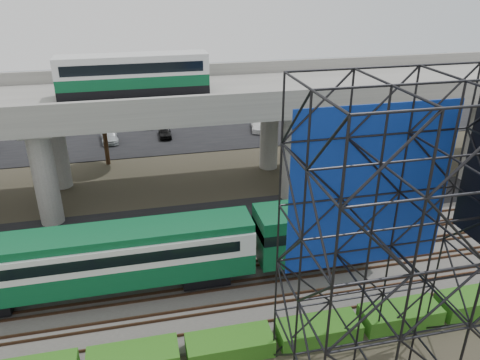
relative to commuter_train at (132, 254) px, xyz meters
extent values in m
plane|color=#474233|center=(3.71, -2.00, -2.88)|extent=(140.00, 140.00, 0.00)
cube|color=slate|center=(3.71, 0.00, -2.78)|extent=(90.00, 12.00, 0.20)
cube|color=black|center=(3.71, 8.50, -2.84)|extent=(90.00, 5.00, 0.08)
cube|color=black|center=(3.71, 32.00, -2.84)|extent=(90.00, 18.00, 0.08)
cube|color=#405969|center=(3.71, 54.00, -2.87)|extent=(140.00, 40.00, 0.03)
cube|color=#472D1E|center=(3.71, -4.72, -2.60)|extent=(90.00, 0.08, 0.16)
cube|color=#472D1E|center=(3.71, -3.28, -2.60)|extent=(90.00, 0.08, 0.16)
cube|color=#472D1E|center=(3.71, -2.72, -2.60)|extent=(90.00, 0.08, 0.16)
cube|color=#472D1E|center=(3.71, -1.28, -2.60)|extent=(90.00, 0.08, 0.16)
cube|color=#472D1E|center=(3.71, -0.72, -2.60)|extent=(90.00, 0.08, 0.16)
cube|color=#472D1E|center=(3.71, 0.72, -2.60)|extent=(90.00, 0.08, 0.16)
cube|color=#472D1E|center=(3.71, 1.28, -2.60)|extent=(90.00, 0.08, 0.16)
cube|color=#472D1E|center=(3.71, 2.72, -2.60)|extent=(90.00, 0.08, 0.16)
cube|color=#472D1E|center=(3.71, 3.28, -2.60)|extent=(90.00, 0.08, 0.16)
cube|color=#472D1E|center=(3.71, 4.72, -2.60)|extent=(90.00, 0.08, 0.16)
cube|color=black|center=(4.38, 0.00, -2.07)|extent=(3.00, 2.20, 0.90)
cube|color=#0B4F2B|center=(-2.12, 0.00, -0.92)|extent=(19.00, 3.00, 1.40)
cube|color=silver|center=(-2.12, 0.00, 0.53)|extent=(19.00, 3.00, 1.50)
cube|color=#0B4F2B|center=(-2.12, 0.00, 1.53)|extent=(19.00, 2.60, 0.50)
cube|color=black|center=(-1.12, 0.00, 0.58)|extent=(15.00, 3.06, 0.70)
cube|color=#0B4F2B|center=(11.88, 0.00, 0.08)|extent=(8.00, 3.00, 3.40)
cube|color=#9E9B93|center=(3.71, 14.00, 5.72)|extent=(80.00, 12.00, 1.20)
cube|color=#9E9B93|center=(3.71, 8.25, 6.87)|extent=(80.00, 0.50, 1.10)
cube|color=#9E9B93|center=(3.71, 19.75, 6.87)|extent=(80.00, 0.50, 1.10)
cylinder|color=#9E9B93|center=(-6.29, 10.50, 1.12)|extent=(1.80, 1.80, 8.00)
cylinder|color=#9E9B93|center=(-6.29, 17.50, 1.12)|extent=(1.80, 1.80, 8.00)
cube|color=#9E9B93|center=(-6.29, 14.00, 4.82)|extent=(2.40, 9.00, 0.60)
cylinder|color=#9E9B93|center=(13.71, 10.50, 1.12)|extent=(1.80, 1.80, 8.00)
cylinder|color=#9E9B93|center=(13.71, 17.50, 1.12)|extent=(1.80, 1.80, 8.00)
cube|color=#9E9B93|center=(13.71, 14.00, 4.82)|extent=(2.40, 9.00, 0.60)
cylinder|color=#9E9B93|center=(31.71, 10.50, 1.12)|extent=(1.80, 1.80, 8.00)
cylinder|color=#9E9B93|center=(31.71, 17.50, 1.12)|extent=(1.80, 1.80, 8.00)
cube|color=#9E9B93|center=(31.71, 14.00, 4.82)|extent=(2.40, 9.00, 0.60)
cube|color=black|center=(1.11, 14.00, 6.67)|extent=(12.00, 2.50, 0.70)
cube|color=#0B4F2B|center=(1.11, 14.00, 7.47)|extent=(12.00, 2.50, 0.90)
cube|color=silver|center=(1.11, 14.00, 8.57)|extent=(12.00, 2.50, 1.30)
cube|color=black|center=(1.11, 14.00, 8.62)|extent=(11.00, 2.56, 0.80)
cube|color=silver|center=(1.11, 14.00, 9.37)|extent=(12.00, 2.40, 0.30)
cube|color=navy|center=(11.43, -6.95, 6.42)|extent=(8.10, 0.08, 8.25)
cube|color=#285D15|center=(-0.29, -6.30, -2.31)|extent=(4.60, 1.80, 1.15)
cube|color=#285D15|center=(4.71, -6.30, -2.37)|extent=(4.60, 1.80, 1.03)
cube|color=#285D15|center=(9.71, -6.30, -2.38)|extent=(4.60, 1.80, 1.01)
cube|color=#285D15|center=(14.71, -6.30, -2.32)|extent=(4.60, 1.80, 1.12)
cube|color=#285D15|center=(19.71, -6.30, -2.28)|extent=(4.60, 1.80, 1.20)
cylinder|color=#382314|center=(17.71, 10.50, -0.48)|extent=(0.44, 0.44, 4.80)
ellipsoid|color=#285D15|center=(17.71, 10.50, 2.72)|extent=(4.94, 4.94, 4.18)
cylinder|color=#382314|center=(-2.29, 22.00, -0.48)|extent=(0.44, 0.44, 4.80)
ellipsoid|color=#285D15|center=(-2.29, 22.00, 2.72)|extent=(4.94, 4.94, 4.18)
imported|color=#A2A6A9|center=(-7.44, 34.00, -2.20)|extent=(1.38, 3.67, 1.20)
imported|color=#B9BDC1|center=(-2.31, 29.00, -2.15)|extent=(2.29, 4.67, 1.31)
imported|color=silver|center=(2.67, 34.00, -2.16)|extent=(3.19, 4.99, 1.28)
imported|color=black|center=(4.15, 29.00, -2.19)|extent=(1.50, 3.63, 1.23)
imported|color=#B2B5BB|center=(9.36, 34.00, -2.23)|extent=(1.32, 3.52, 1.15)
imported|color=white|center=(15.74, 29.00, -2.18)|extent=(2.58, 4.57, 1.25)
imported|color=silver|center=(19.27, 34.00, -2.26)|extent=(2.55, 4.21, 1.09)
camera|label=1|loc=(1.03, -24.78, 16.00)|focal=35.00mm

